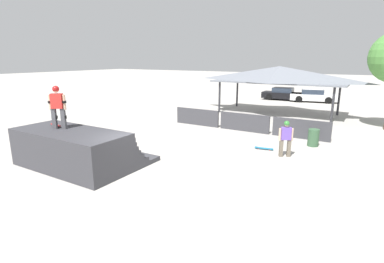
{
  "coord_description": "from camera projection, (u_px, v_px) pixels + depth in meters",
  "views": [
    {
      "loc": [
        6.92,
        -7.93,
        4.24
      ],
      "look_at": [
        -0.29,
        3.89,
        0.83
      ],
      "focal_mm": 28.0,
      "sensor_mm": 36.0,
      "label": 1
    }
  ],
  "objects": [
    {
      "name": "skater_on_deck",
      "position": [
        57.0,
        104.0,
        11.62
      ],
      "size": [
        0.7,
        0.51,
        1.7
      ],
      "rotation": [
        0.0,
        0.0,
        0.55
      ],
      "color": "#4C4C51",
      "rests_on": "quarter_pipe_ramp"
    },
    {
      "name": "pavilion_shelter",
      "position": [
        279.0,
        74.0,
        22.68
      ],
      "size": [
        9.69,
        4.19,
        3.64
      ],
      "color": "#2D2D33",
      "rests_on": "ground"
    },
    {
      "name": "trash_bin",
      "position": [
        313.0,
        138.0,
        14.71
      ],
      "size": [
        0.52,
        0.52,
        0.85
      ],
      "primitive_type": "cylinder",
      "color": "#385B3D",
      "rests_on": "ground"
    },
    {
      "name": "barrier_fence",
      "position": [
        244.0,
        122.0,
        17.7
      ],
      "size": [
        9.5,
        0.12,
        1.05
      ],
      "color": "#3D3D42",
      "rests_on": "ground"
    },
    {
      "name": "skateboard_on_deck",
      "position": [
        56.0,
        125.0,
        12.22
      ],
      "size": [
        0.82,
        0.46,
        0.09
      ],
      "rotation": [
        0.0,
        0.0,
        -0.34
      ],
      "color": "silver",
      "rests_on": "quarter_pipe_ramp"
    },
    {
      "name": "ground_plane",
      "position": [
        144.0,
        176.0,
        11.08
      ],
      "size": [
        160.0,
        160.0,
        0.0
      ],
      "primitive_type": "plane",
      "color": "#ADA8A0"
    },
    {
      "name": "quarter_pipe_ramp",
      "position": [
        77.0,
        150.0,
        11.93
      ],
      "size": [
        4.85,
        3.55,
        1.51
      ],
      "color": "#38383D",
      "rests_on": "ground"
    },
    {
      "name": "parked_car_white",
      "position": [
        313.0,
        96.0,
        29.48
      ],
      "size": [
        4.6,
        2.6,
        1.27
      ],
      "rotation": [
        0.0,
        0.0,
        0.21
      ],
      "color": "silver",
      "rests_on": "ground"
    },
    {
      "name": "bystander_walking",
      "position": [
        286.0,
        136.0,
        13.01
      ],
      "size": [
        0.59,
        0.4,
        1.61
      ],
      "rotation": [
        0.0,
        0.0,
        3.67
      ],
      "color": "#6B6051",
      "rests_on": "ground"
    },
    {
      "name": "parked_car_black",
      "position": [
        284.0,
        94.0,
        30.86
      ],
      "size": [
        4.32,
        1.8,
        1.27
      ],
      "rotation": [
        0.0,
        0.0,
        0.03
      ],
      "color": "black",
      "rests_on": "ground"
    },
    {
      "name": "skateboard_on_ground",
      "position": [
        263.0,
        148.0,
        14.24
      ],
      "size": [
        0.88,
        0.34,
        0.09
      ],
      "rotation": [
        0.0,
        0.0,
        3.31
      ],
      "color": "red",
      "rests_on": "ground"
    }
  ]
}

